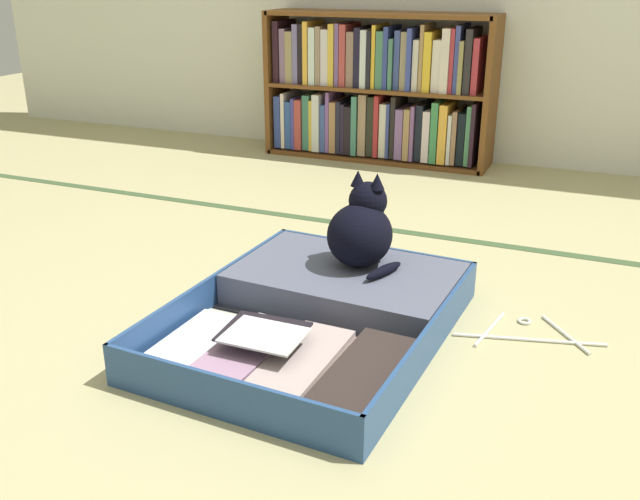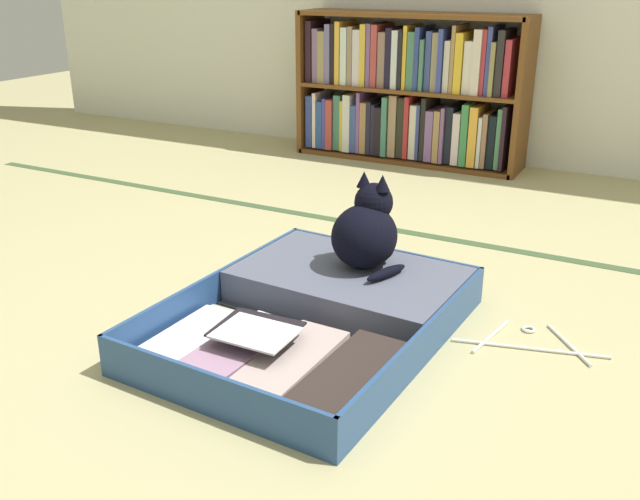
{
  "view_description": "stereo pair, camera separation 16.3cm",
  "coord_description": "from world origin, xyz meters",
  "px_view_note": "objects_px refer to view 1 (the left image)",
  "views": [
    {
      "loc": [
        0.75,
        -1.5,
        1.0
      ],
      "look_at": [
        0.01,
        0.26,
        0.24
      ],
      "focal_mm": 39.63,
      "sensor_mm": 36.0,
      "label": 1
    },
    {
      "loc": [
        0.9,
        -1.43,
        1.0
      ],
      "look_at": [
        0.01,
        0.26,
        0.24
      ],
      "focal_mm": 39.63,
      "sensor_mm": 36.0,
      "label": 2
    }
  ],
  "objects_px": {
    "bookshelf": "(376,91)",
    "clothes_hanger": "(528,333)",
    "open_suitcase": "(328,310)",
    "black_cat": "(362,230)"
  },
  "relations": [
    {
      "from": "open_suitcase",
      "to": "black_cat",
      "type": "height_order",
      "value": "black_cat"
    },
    {
      "from": "bookshelf",
      "to": "open_suitcase",
      "type": "distance_m",
      "value": 2.07
    },
    {
      "from": "bookshelf",
      "to": "open_suitcase",
      "type": "xyz_separation_m",
      "value": [
        0.53,
        -1.98,
        -0.33
      ]
    },
    {
      "from": "bookshelf",
      "to": "clothes_hanger",
      "type": "distance_m",
      "value": 2.14
    },
    {
      "from": "black_cat",
      "to": "clothes_hanger",
      "type": "bearing_deg",
      "value": -5.17
    },
    {
      "from": "clothes_hanger",
      "to": "open_suitcase",
      "type": "bearing_deg",
      "value": -163.34
    },
    {
      "from": "open_suitcase",
      "to": "bookshelf",
      "type": "bearing_deg",
      "value": 104.91
    },
    {
      "from": "black_cat",
      "to": "clothes_hanger",
      "type": "xyz_separation_m",
      "value": [
        0.54,
        -0.05,
        -0.23
      ]
    },
    {
      "from": "bookshelf",
      "to": "open_suitcase",
      "type": "bearing_deg",
      "value": -75.09
    },
    {
      "from": "open_suitcase",
      "to": "clothes_hanger",
      "type": "distance_m",
      "value": 0.59
    }
  ]
}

